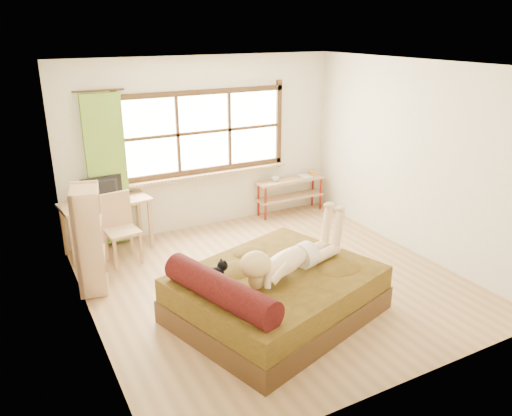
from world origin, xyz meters
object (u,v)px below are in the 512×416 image
bookshelf (89,239)px  pipe_shelf (291,188)px  woman (291,246)px  chair (119,224)px  kitten (213,273)px  desk (106,208)px  bed (273,294)px

bookshelf → pipe_shelf: bearing=30.0°
woman → chair: woman is taller
kitten → bookshelf: size_ratio=0.24×
woman → bookshelf: bearing=120.9°
kitten → chair: (-0.47, 2.18, -0.13)m
woman → pipe_shelf: (1.75, 2.81, -0.40)m
desk → pipe_shelf: size_ratio=1.04×
woman → desk: size_ratio=1.16×
bed → pipe_shelf: bed is taller
chair → bookshelf: bearing=-134.0°
desk → woman: bearing=-68.4°
kitten → pipe_shelf: (2.62, 2.66, -0.21)m
desk → chair: (0.09, -0.36, -0.13)m
desk → pipe_shelf: (3.18, 0.12, -0.21)m
chair → bed: bearing=-69.9°
desk → chair: chair is taller
pipe_shelf → bed: bearing=-125.6°
desk → kitten: bearing=-83.9°
woman → desk: bearing=100.9°
bed → woman: (0.20, -0.03, 0.56)m
chair → pipe_shelf: chair is taller
bed → chair: chair is taller
woman → kitten: woman is taller
woman → kitten: size_ratio=4.67×
woman → pipe_shelf: size_ratio=1.21×
woman → bookshelf: 2.50m
pipe_shelf → bookshelf: bookshelf is taller
kitten → chair: chair is taller
kitten → bookshelf: bearing=105.8°
chair → pipe_shelf: bearing=2.5°
woman → pipe_shelf: woman is taller
desk → pipe_shelf: desk is taller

